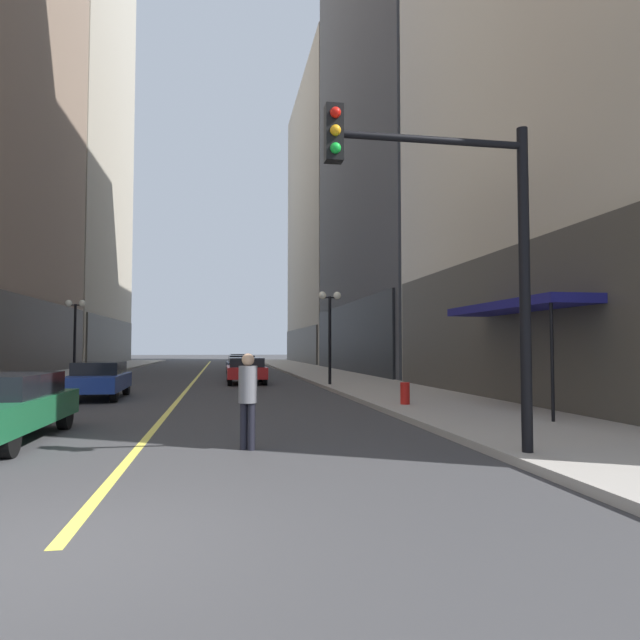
{
  "coord_description": "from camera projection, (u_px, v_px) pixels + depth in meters",
  "views": [
    {
      "loc": [
        1.5,
        -5.57,
        1.85
      ],
      "look_at": [
        6.3,
        22.11,
        3.21
      ],
      "focal_mm": 31.75,
      "sensor_mm": 36.0,
      "label": 1
    }
  ],
  "objects": [
    {
      "name": "sidewalk_left",
      "position": [
        76.0,
        374.0,
        38.19
      ],
      "size": [
        4.5,
        78.0,
        0.15
      ],
      "primitive_type": "cube",
      "color": "#9E9991",
      "rests_on": "ground"
    },
    {
      "name": "traffic_light_near_right",
      "position": [
        464.0,
        230.0,
        9.15
      ],
      "size": [
        3.43,
        0.35,
        5.65
      ],
      "color": "black",
      "rests_on": "ground"
    },
    {
      "name": "car_red",
      "position": [
        246.0,
        369.0,
        28.76
      ],
      "size": [
        1.93,
        4.41,
        1.32
      ],
      "color": "#B21919",
      "rests_on": "ground"
    },
    {
      "name": "car_blue",
      "position": [
        99.0,
        379.0,
        20.4
      ],
      "size": [
        1.9,
        4.39,
        1.32
      ],
      "color": "navy",
      "rests_on": "ground"
    },
    {
      "name": "ground_plane",
      "position": [
        200.0,
        374.0,
        39.59
      ],
      "size": [
        200.0,
        200.0,
        0.0
      ],
      "primitive_type": "plane",
      "color": "#38383A"
    },
    {
      "name": "building_right_mid",
      "position": [
        428.0,
        84.0,
        43.01
      ],
      "size": [
        12.75,
        24.0,
        44.01
      ],
      "color": "#4C515B",
      "rests_on": "ground"
    },
    {
      "name": "car_navy",
      "position": [
        241.0,
        364.0,
        37.23
      ],
      "size": [
        1.92,
        4.82,
        1.32
      ],
      "color": "#141E4C",
      "rests_on": "ground"
    },
    {
      "name": "street_lamp_left_far",
      "position": [
        75.0,
        321.0,
        30.73
      ],
      "size": [
        1.06,
        0.36,
        4.43
      ],
      "color": "black",
      "rests_on": "ground"
    },
    {
      "name": "storefront_awning_right",
      "position": [
        516.0,
        307.0,
        15.99
      ],
      "size": [
        1.6,
        6.02,
        3.12
      ],
      "color": "navy",
      "rests_on": "ground"
    },
    {
      "name": "lane_centre_stripe",
      "position": [
        200.0,
        374.0,
        39.59
      ],
      "size": [
        0.16,
        70.0,
        0.01
      ],
      "primitive_type": "cube",
      "color": "#E5D64C",
      "rests_on": "ground"
    },
    {
      "name": "sidewalk_right",
      "position": [
        316.0,
        372.0,
        41.0
      ],
      "size": [
        4.5,
        78.0,
        0.15
      ],
      "primitive_type": "cube",
      "color": "#9E9991",
      "rests_on": "ground"
    },
    {
      "name": "building_right_far",
      "position": [
        343.0,
        224.0,
        67.66
      ],
      "size": [
        10.55,
        26.0,
        33.45
      ],
      "color": "#A8A399",
      "rests_on": "ground"
    },
    {
      "name": "street_lamp_right_mid",
      "position": [
        330.0,
        317.0,
        26.13
      ],
      "size": [
        1.06,
        0.36,
        4.43
      ],
      "color": "black",
      "rests_on": "ground"
    },
    {
      "name": "building_left_far",
      "position": [
        53.0,
        3.0,
        63.16
      ],
      "size": [
        14.1,
        26.0,
        80.81
      ],
      "color": "#B7AD99",
      "rests_on": "ground"
    },
    {
      "name": "fire_hydrant_right",
      "position": [
        405.0,
        396.0,
        16.87
      ],
      "size": [
        0.28,
        0.28,
        0.8
      ],
      "primitive_type": "cylinder",
      "color": "red",
      "rests_on": "ground"
    },
    {
      "name": "car_grey",
      "position": [
        240.0,
        362.0,
        44.16
      ],
      "size": [
        1.82,
        4.06,
        1.32
      ],
      "color": "slate",
      "rests_on": "ground"
    },
    {
      "name": "pedestrian_in_grey_suit",
      "position": [
        248.0,
        393.0,
        10.25
      ],
      "size": [
        0.47,
        0.47,
        1.74
      ],
      "color": "black",
      "rests_on": "ground"
    }
  ]
}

